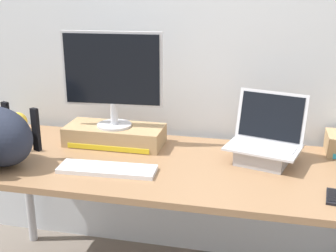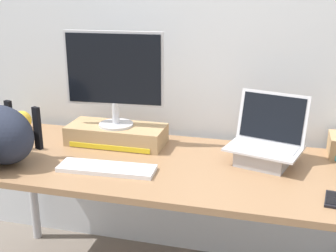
% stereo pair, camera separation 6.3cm
% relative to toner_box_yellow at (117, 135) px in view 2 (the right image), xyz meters
% --- Properties ---
extents(back_wall, '(7.00, 0.10, 2.60)m').
position_rel_toner_box_yellow_xyz_m(back_wall, '(0.32, 0.29, 0.51)').
color(back_wall, silver).
rests_on(back_wall, ground).
extents(desk, '(1.98, 0.75, 0.74)m').
position_rel_toner_box_yellow_xyz_m(desk, '(0.32, -0.18, -0.11)').
color(desk, '#99704C').
rests_on(desk, ground).
extents(toner_box_yellow, '(0.50, 0.22, 0.10)m').
position_rel_toner_box_yellow_xyz_m(toner_box_yellow, '(0.00, 0.00, 0.00)').
color(toner_box_yellow, tan).
rests_on(toner_box_yellow, desk).
extents(desktop_monitor, '(0.50, 0.18, 0.48)m').
position_rel_toner_box_yellow_xyz_m(desktop_monitor, '(0.00, -0.00, 0.31)').
color(desktop_monitor, silver).
rests_on(desktop_monitor, toner_box_yellow).
extents(open_laptop, '(0.37, 0.32, 0.31)m').
position_rel_toner_box_yellow_xyz_m(open_laptop, '(0.75, -0.07, 0.02)').
color(open_laptop, '#ADADB2').
rests_on(open_laptop, desk).
extents(external_keyboard, '(0.44, 0.15, 0.02)m').
position_rel_toner_box_yellow_xyz_m(external_keyboard, '(0.08, -0.33, -0.04)').
color(external_keyboard, white).
rests_on(external_keyboard, desk).
extents(messenger_backpack, '(0.42, 0.34, 0.27)m').
position_rel_toner_box_yellow_xyz_m(messenger_backpack, '(-0.42, -0.37, 0.09)').
color(messenger_backpack, '#232838').
rests_on(messenger_backpack, desk).
extents(cell_phone, '(0.09, 0.14, 0.01)m').
position_rel_toner_box_yellow_xyz_m(cell_phone, '(1.03, -0.38, -0.04)').
color(cell_phone, black).
rests_on(cell_phone, desk).
extents(plush_toy, '(0.11, 0.11, 0.11)m').
position_rel_toner_box_yellow_xyz_m(plush_toy, '(-0.59, 0.07, 0.01)').
color(plush_toy, gold).
rests_on(plush_toy, desk).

